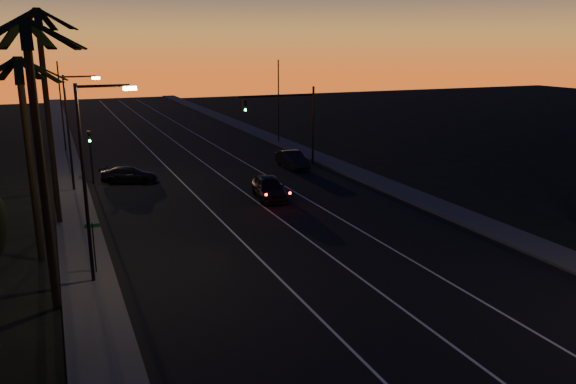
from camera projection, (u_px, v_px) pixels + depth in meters
name	position (u px, v px, depth m)	size (l,w,h in m)	color
road	(250.00, 203.00, 38.60)	(20.00, 170.00, 0.01)	black
sidewalk_left	(77.00, 221.00, 34.36)	(2.40, 170.00, 0.16)	#363634
sidewalk_right	(389.00, 186.00, 42.79)	(2.40, 170.00, 0.16)	#363634
lane_stripe_left	(208.00, 207.00, 37.46)	(0.12, 160.00, 0.01)	silver
lane_stripe_mid	(257.00, 202.00, 38.78)	(0.12, 160.00, 0.01)	silver
lane_stripe_right	(303.00, 197.00, 40.10)	(0.12, 160.00, 0.01)	silver
palm_near	(38.00, 139.00, 21.36)	(4.25, 4.16, 11.53)	black
palm_mid	(27.00, 138.00, 26.69)	(4.25, 4.16, 10.03)	black
palm_far	(46.00, 98.00, 32.07)	(4.25, 4.16, 12.53)	black
streetlight_left_near	(90.00, 169.00, 24.31)	(2.55, 0.26, 9.00)	black
streetlight_left_far	(72.00, 123.00, 40.41)	(2.55, 0.26, 8.50)	black
street_sign	(94.00, 242.00, 26.09)	(0.70, 0.06, 2.60)	black
signal_mast	(289.00, 113.00, 48.97)	(7.10, 0.41, 7.00)	black
signal_post	(90.00, 147.00, 43.18)	(0.28, 0.37, 4.20)	black
far_pole_left	(62.00, 108.00, 55.58)	(0.14, 0.14, 9.00)	black
far_pole_right	(278.00, 102.00, 61.19)	(0.14, 0.14, 9.00)	black
lead_car	(269.00, 187.00, 39.47)	(2.61, 5.46, 1.60)	black
right_car	(292.00, 160.00, 49.31)	(1.60, 4.54, 1.49)	black
cross_car	(130.00, 175.00, 44.01)	(4.72, 3.35, 1.27)	black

